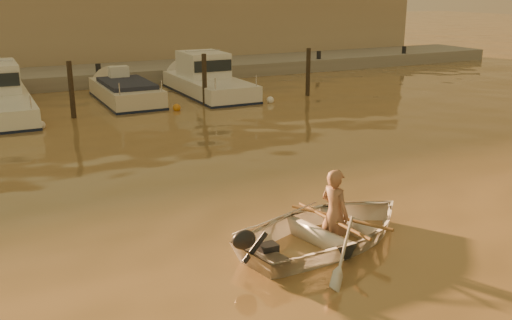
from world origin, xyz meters
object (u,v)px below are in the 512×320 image
moored_boat_4 (208,80)px  dinghy (330,229)px  person (335,214)px  waterfront_building (32,26)px  moored_boat_3 (126,96)px

moored_boat_4 → dinghy: bearing=-103.8°
dinghy → moored_boat_4: bearing=-26.7°
person → waterfront_building: 26.07m
moored_boat_4 → waterfront_building: 12.58m
person → waterfront_building: waterfront_building is taller
waterfront_building → person: bearing=-85.0°
moored_boat_3 → waterfront_building: 11.43m
waterfront_building → moored_boat_4: bearing=-62.0°
dinghy → waterfront_building: waterfront_building is taller
dinghy → moored_boat_4: 15.37m
person → waterfront_building: bearing=-7.9°
moored_boat_4 → person: bearing=-103.5°
person → moored_boat_4: 15.32m
waterfront_building → moored_boat_3: bearing=-78.5°
dinghy → moored_boat_3: size_ratio=0.65×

